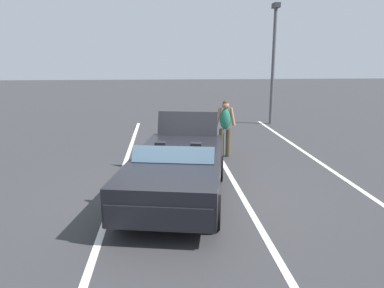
% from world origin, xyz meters
% --- Properties ---
extents(ground_plane, '(80.00, 80.00, 0.00)m').
position_xyz_m(ground_plane, '(0.00, 0.00, 0.00)').
color(ground_plane, '#333335').
extents(lot_line_near, '(18.00, 0.12, 0.01)m').
position_xyz_m(lot_line_near, '(0.00, -1.33, 0.00)').
color(lot_line_near, silver).
rests_on(lot_line_near, ground_plane).
extents(lot_line_mid, '(18.00, 0.12, 0.01)m').
position_xyz_m(lot_line_mid, '(0.00, 1.37, 0.00)').
color(lot_line_mid, silver).
rests_on(lot_line_mid, ground_plane).
extents(lot_line_far, '(18.00, 0.12, 0.01)m').
position_xyz_m(lot_line_far, '(0.00, 4.07, 0.00)').
color(lot_line_far, silver).
rests_on(lot_line_far, ground_plane).
extents(convertible_car, '(4.38, 2.46, 1.53)m').
position_xyz_m(convertible_car, '(0.20, -0.04, 0.59)').
color(convertible_car, black).
rests_on(convertible_car, ground_plane).
extents(suitcase_large_black, '(0.44, 0.55, 0.74)m').
position_xyz_m(suitcase_large_black, '(-3.67, 0.90, 0.37)').
color(suitcase_large_black, '#2D2319').
rests_on(suitcase_large_black, ground_plane).
extents(suitcase_medium_bright, '(0.46, 0.36, 0.84)m').
position_xyz_m(suitcase_medium_bright, '(-3.20, 0.53, 0.31)').
color(suitcase_medium_bright, '#19723F').
rests_on(suitcase_medium_bright, ground_plane).
extents(suitcase_small_carryon, '(0.25, 0.37, 0.74)m').
position_xyz_m(suitcase_small_carryon, '(-4.17, 1.19, 0.25)').
color(suitcase_small_carryon, red).
rests_on(suitcase_small_carryon, ground_plane).
extents(traveler_person, '(0.28, 0.61, 1.65)m').
position_xyz_m(traveler_person, '(-3.25, 1.53, 0.93)').
color(traveler_person, '#4C3F2D').
rests_on(traveler_person, ground_plane).
extents(parking_lamp_post, '(0.50, 0.24, 4.98)m').
position_xyz_m(parking_lamp_post, '(-8.38, 4.41, 2.90)').
color(parking_lamp_post, '#4C4C51').
rests_on(parking_lamp_post, ground_plane).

